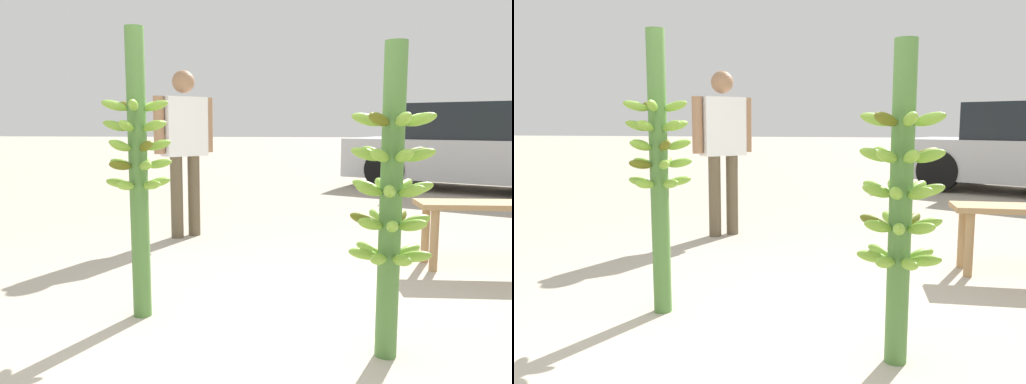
{
  "view_description": "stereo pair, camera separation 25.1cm",
  "coord_description": "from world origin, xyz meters",
  "views": [
    {
      "loc": [
        0.31,
        -2.09,
        1.06
      ],
      "look_at": [
        0.02,
        0.38,
        0.72
      ],
      "focal_mm": 35.0,
      "sensor_mm": 36.0,
      "label": 1
    },
    {
      "loc": [
        0.56,
        -2.05,
        1.06
      ],
      "look_at": [
        0.02,
        0.38,
        0.72
      ],
      "focal_mm": 35.0,
      "sensor_mm": 36.0,
      "label": 2
    }
  ],
  "objects": [
    {
      "name": "vendor_person",
      "position": [
        -0.9,
        2.47,
        0.92
      ],
      "size": [
        0.51,
        0.49,
        1.55
      ],
      "rotation": [
        0.0,
        0.0,
        -2.38
      ],
      "color": "brown",
      "rests_on": "ground_plane"
    },
    {
      "name": "banana_stalk_left",
      "position": [
        -0.64,
        0.49,
        0.84
      ],
      "size": [
        0.37,
        0.37,
        1.57
      ],
      "color": "#4C7A38",
      "rests_on": "ground_plane"
    },
    {
      "name": "ground_plane",
      "position": [
        0.0,
        0.0,
        0.0
      ],
      "size": [
        80.0,
        80.0,
        0.0
      ],
      "primitive_type": "plane",
      "color": "#A89E8C"
    },
    {
      "name": "banana_stalk_center",
      "position": [
        0.65,
        0.15,
        0.74
      ],
      "size": [
        0.38,
        0.38,
        1.42
      ],
      "color": "#4C7A38",
      "rests_on": "ground_plane"
    }
  ]
}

